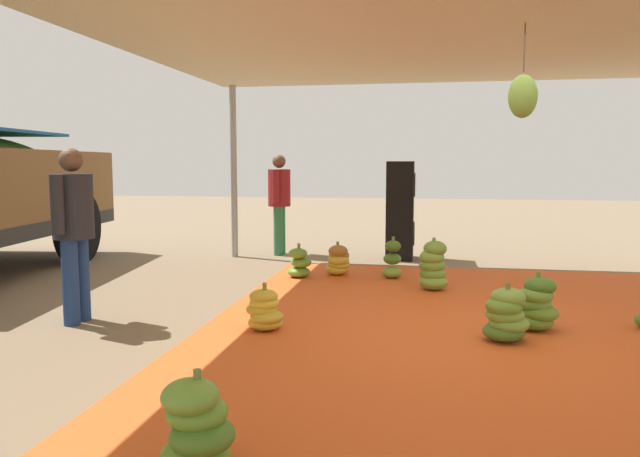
{
  "coord_description": "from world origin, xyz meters",
  "views": [
    {
      "loc": [
        -5.09,
        0.37,
        1.43
      ],
      "look_at": [
        0.65,
        1.4,
        0.8
      ],
      "focal_mm": 34.16,
      "sensor_mm": 36.0,
      "label": 1
    }
  ],
  "objects_px": {
    "banana_bunch_7": "(338,261)",
    "speaker_stack": "(400,210)",
    "banana_bunch_2": "(392,261)",
    "banana_bunch_8": "(265,311)",
    "banana_bunch_4": "(197,428)",
    "banana_bunch_0": "(299,264)",
    "banana_bunch_3": "(433,267)",
    "banana_bunch_1": "(536,305)",
    "worker_1": "(74,222)",
    "banana_bunch_9": "(506,316)",
    "worker_0": "(279,197)"
  },
  "relations": [
    {
      "from": "banana_bunch_0",
      "to": "speaker_stack",
      "type": "relative_size",
      "value": 0.29
    },
    {
      "from": "worker_0",
      "to": "worker_1",
      "type": "height_order",
      "value": "worker_0"
    },
    {
      "from": "banana_bunch_9",
      "to": "worker_1",
      "type": "bearing_deg",
      "value": 90.81
    },
    {
      "from": "banana_bunch_0",
      "to": "banana_bunch_2",
      "type": "xyz_separation_m",
      "value": [
        0.18,
        -1.14,
        0.04
      ]
    },
    {
      "from": "speaker_stack",
      "to": "banana_bunch_0",
      "type": "bearing_deg",
      "value": 147.15
    },
    {
      "from": "banana_bunch_0",
      "to": "banana_bunch_8",
      "type": "relative_size",
      "value": 1.04
    },
    {
      "from": "banana_bunch_2",
      "to": "banana_bunch_8",
      "type": "xyz_separation_m",
      "value": [
        -2.58,
        0.93,
        -0.05
      ]
    },
    {
      "from": "banana_bunch_0",
      "to": "banana_bunch_3",
      "type": "height_order",
      "value": "banana_bunch_3"
    },
    {
      "from": "banana_bunch_1",
      "to": "banana_bunch_0",
      "type": "bearing_deg",
      "value": 51.22
    },
    {
      "from": "banana_bunch_0",
      "to": "banana_bunch_4",
      "type": "height_order",
      "value": "banana_bunch_4"
    },
    {
      "from": "worker_1",
      "to": "speaker_stack",
      "type": "relative_size",
      "value": 1.07
    },
    {
      "from": "banana_bunch_4",
      "to": "banana_bunch_2",
      "type": "bearing_deg",
      "value": -6.81
    },
    {
      "from": "worker_1",
      "to": "banana_bunch_0",
      "type": "bearing_deg",
      "value": -31.95
    },
    {
      "from": "banana_bunch_1",
      "to": "banana_bunch_4",
      "type": "xyz_separation_m",
      "value": [
        -2.8,
        1.95,
        -0.01
      ]
    },
    {
      "from": "worker_0",
      "to": "worker_1",
      "type": "bearing_deg",
      "value": 169.54
    },
    {
      "from": "worker_0",
      "to": "banana_bunch_0",
      "type": "bearing_deg",
      "value": -158.99
    },
    {
      "from": "banana_bunch_7",
      "to": "speaker_stack",
      "type": "bearing_deg",
      "value": -24.27
    },
    {
      "from": "banana_bunch_0",
      "to": "banana_bunch_4",
      "type": "relative_size",
      "value": 0.87
    },
    {
      "from": "banana_bunch_0",
      "to": "worker_1",
      "type": "relative_size",
      "value": 0.27
    },
    {
      "from": "banana_bunch_3",
      "to": "banana_bunch_8",
      "type": "xyz_separation_m",
      "value": [
        -1.93,
        1.43,
        -0.1
      ]
    },
    {
      "from": "banana_bunch_2",
      "to": "worker_1",
      "type": "height_order",
      "value": "worker_1"
    },
    {
      "from": "banana_bunch_3",
      "to": "banana_bunch_0",
      "type": "bearing_deg",
      "value": 73.89
    },
    {
      "from": "banana_bunch_2",
      "to": "banana_bunch_4",
      "type": "distance_m",
      "value": 5.02
    },
    {
      "from": "banana_bunch_0",
      "to": "banana_bunch_8",
      "type": "bearing_deg",
      "value": -175.0
    },
    {
      "from": "banana_bunch_7",
      "to": "banana_bunch_9",
      "type": "bearing_deg",
      "value": -146.34
    },
    {
      "from": "banana_bunch_2",
      "to": "banana_bunch_4",
      "type": "xyz_separation_m",
      "value": [
        -4.98,
        0.6,
        -0.0
      ]
    },
    {
      "from": "banana_bunch_0",
      "to": "banana_bunch_7",
      "type": "distance_m",
      "value": 0.51
    },
    {
      "from": "banana_bunch_0",
      "to": "worker_0",
      "type": "height_order",
      "value": "worker_0"
    },
    {
      "from": "banana_bunch_3",
      "to": "banana_bunch_7",
      "type": "height_order",
      "value": "banana_bunch_3"
    },
    {
      "from": "banana_bunch_1",
      "to": "worker_0",
      "type": "distance_m",
      "value": 5.1
    },
    {
      "from": "banana_bunch_0",
      "to": "banana_bunch_1",
      "type": "xyz_separation_m",
      "value": [
        -2.01,
        -2.5,
        0.04
      ]
    },
    {
      "from": "banana_bunch_3",
      "to": "banana_bunch_7",
      "type": "distance_m",
      "value": 1.38
    },
    {
      "from": "banana_bunch_4",
      "to": "speaker_stack",
      "type": "relative_size",
      "value": 0.34
    },
    {
      "from": "banana_bunch_4",
      "to": "banana_bunch_8",
      "type": "distance_m",
      "value": 2.43
    },
    {
      "from": "banana_bunch_1",
      "to": "banana_bunch_3",
      "type": "height_order",
      "value": "banana_bunch_3"
    },
    {
      "from": "banana_bunch_1",
      "to": "banana_bunch_7",
      "type": "xyz_separation_m",
      "value": [
        2.24,
        2.04,
        -0.03
      ]
    },
    {
      "from": "speaker_stack",
      "to": "banana_bunch_4",
      "type": "bearing_deg",
      "value": 174.71
    },
    {
      "from": "banana_bunch_9",
      "to": "banana_bunch_8",
      "type": "bearing_deg",
      "value": 90.41
    },
    {
      "from": "banana_bunch_2",
      "to": "banana_bunch_3",
      "type": "bearing_deg",
      "value": -142.81
    },
    {
      "from": "banana_bunch_0",
      "to": "banana_bunch_3",
      "type": "bearing_deg",
      "value": -106.11
    },
    {
      "from": "banana_bunch_4",
      "to": "speaker_stack",
      "type": "distance_m",
      "value": 6.65
    },
    {
      "from": "banana_bunch_1",
      "to": "banana_bunch_7",
      "type": "relative_size",
      "value": 1.12
    },
    {
      "from": "banana_bunch_4",
      "to": "banana_bunch_7",
      "type": "height_order",
      "value": "banana_bunch_4"
    },
    {
      "from": "banana_bunch_4",
      "to": "speaker_stack",
      "type": "bearing_deg",
      "value": -5.29
    },
    {
      "from": "banana_bunch_0",
      "to": "banana_bunch_3",
      "type": "relative_size",
      "value": 0.72
    },
    {
      "from": "banana_bunch_3",
      "to": "banana_bunch_8",
      "type": "relative_size",
      "value": 1.44
    },
    {
      "from": "banana_bunch_1",
      "to": "banana_bunch_3",
      "type": "bearing_deg",
      "value": 29.29
    },
    {
      "from": "banana_bunch_2",
      "to": "worker_0",
      "type": "distance_m",
      "value": 2.62
    },
    {
      "from": "banana_bunch_2",
      "to": "banana_bunch_7",
      "type": "distance_m",
      "value": 0.69
    },
    {
      "from": "banana_bunch_4",
      "to": "worker_0",
      "type": "bearing_deg",
      "value": 10.77
    }
  ]
}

